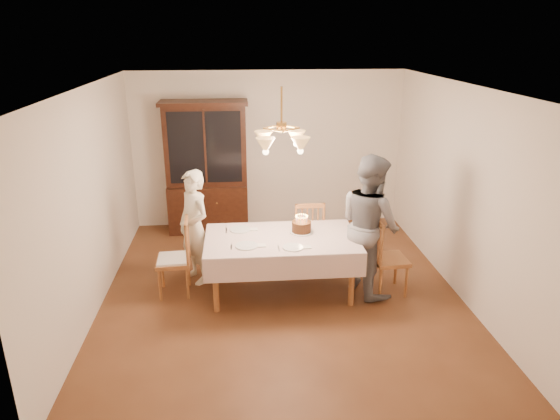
{
  "coord_description": "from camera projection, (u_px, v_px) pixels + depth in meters",
  "views": [
    {
      "loc": [
        -0.52,
        -5.71,
        3.2
      ],
      "look_at": [
        0.0,
        0.2,
        1.05
      ],
      "focal_mm": 32.0,
      "sensor_mm": 36.0,
      "label": 1
    }
  ],
  "objects": [
    {
      "name": "chair_left_end",
      "position": [
        174.0,
        261.0,
        6.29
      ],
      "size": [
        0.44,
        0.46,
        1.0
      ],
      "color": "brown",
      "rests_on": "ground"
    },
    {
      "name": "dining_table",
      "position": [
        281.0,
        243.0,
        6.25
      ],
      "size": [
        1.9,
        1.1,
        0.76
      ],
      "color": "brown",
      "rests_on": "ground"
    },
    {
      "name": "ground",
      "position": [
        281.0,
        291.0,
        6.48
      ],
      "size": [
        5.0,
        5.0,
        0.0
      ],
      "primitive_type": "plane",
      "color": "#532C17",
      "rests_on": "ground"
    },
    {
      "name": "chair_right_end",
      "position": [
        389.0,
        260.0,
        6.33
      ],
      "size": [
        0.45,
        0.47,
        1.0
      ],
      "color": "brown",
      "rests_on": "ground"
    },
    {
      "name": "adult_in_grey",
      "position": [
        370.0,
        225.0,
        6.25
      ],
      "size": [
        0.95,
        1.06,
        1.8
      ],
      "primitive_type": "imported",
      "rotation": [
        0.0,
        0.0,
        1.94
      ],
      "color": "slate",
      "rests_on": "ground"
    },
    {
      "name": "elderly_woman",
      "position": [
        194.0,
        227.0,
        6.52
      ],
      "size": [
        0.62,
        0.67,
        1.53
      ],
      "primitive_type": "imported",
      "rotation": [
        0.0,
        0.0,
        -0.95
      ],
      "color": "white",
      "rests_on": "ground"
    },
    {
      "name": "room_shell",
      "position": [
        281.0,
        174.0,
        5.95
      ],
      "size": [
        5.0,
        5.0,
        5.0
      ],
      "color": "white",
      "rests_on": "ground"
    },
    {
      "name": "place_setting_near_left",
      "position": [
        248.0,
        246.0,
        5.97
      ],
      "size": [
        0.42,
        0.27,
        0.02
      ],
      "color": "white",
      "rests_on": "dining_table"
    },
    {
      "name": "birthday_cake",
      "position": [
        301.0,
        227.0,
        6.36
      ],
      "size": [
        0.3,
        0.3,
        0.23
      ],
      "color": "white",
      "rests_on": "dining_table"
    },
    {
      "name": "china_hutch",
      "position": [
        207.0,
        170.0,
        8.16
      ],
      "size": [
        1.38,
        0.54,
        2.16
      ],
      "color": "black",
      "rests_on": "ground"
    },
    {
      "name": "chandelier",
      "position": [
        281.0,
        141.0,
        5.81
      ],
      "size": [
        0.62,
        0.62,
        0.73
      ],
      "color": "#BF8C3F",
      "rests_on": "ground"
    },
    {
      "name": "chair_far_side",
      "position": [
        307.0,
        237.0,
        7.05
      ],
      "size": [
        0.45,
        0.43,
        1.0
      ],
      "color": "brown",
      "rests_on": "ground"
    },
    {
      "name": "place_setting_far_left",
      "position": [
        241.0,
        230.0,
        6.45
      ],
      "size": [
        0.41,
        0.26,
        0.02
      ],
      "color": "white",
      "rests_on": "dining_table"
    },
    {
      "name": "place_setting_near_right",
      "position": [
        294.0,
        247.0,
        5.92
      ],
      "size": [
        0.39,
        0.25,
        0.02
      ],
      "color": "white",
      "rests_on": "dining_table"
    }
  ]
}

